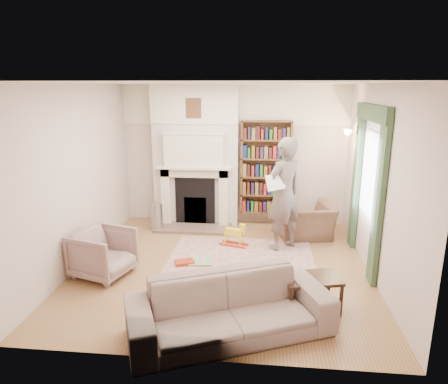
# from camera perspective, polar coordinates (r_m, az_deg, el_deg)

# --- Properties ---
(floor) EXTENTS (4.50, 4.50, 0.00)m
(floor) POSITION_cam_1_polar(r_m,az_deg,el_deg) (6.41, -0.23, -10.56)
(floor) COLOR brown
(floor) RESTS_ON ground
(ceiling) EXTENTS (4.50, 4.50, 0.00)m
(ceiling) POSITION_cam_1_polar(r_m,az_deg,el_deg) (5.79, -0.26, 15.32)
(ceiling) COLOR white
(ceiling) RESTS_ON wall_back
(wall_back) EXTENTS (4.50, 0.00, 4.50)m
(wall_back) POSITION_cam_1_polar(r_m,az_deg,el_deg) (8.15, 1.42, 5.30)
(wall_back) COLOR beige
(wall_back) RESTS_ON floor
(wall_front) EXTENTS (4.50, 0.00, 4.50)m
(wall_front) POSITION_cam_1_polar(r_m,az_deg,el_deg) (3.81, -3.80, -5.97)
(wall_front) COLOR beige
(wall_front) RESTS_ON floor
(wall_left) EXTENTS (0.00, 4.50, 4.50)m
(wall_left) POSITION_cam_1_polar(r_m,az_deg,el_deg) (6.57, -20.16, 2.06)
(wall_left) COLOR beige
(wall_left) RESTS_ON floor
(wall_right) EXTENTS (0.00, 4.50, 4.50)m
(wall_right) POSITION_cam_1_polar(r_m,az_deg,el_deg) (6.14, 21.13, 1.12)
(wall_right) COLOR beige
(wall_right) RESTS_ON floor
(fireplace) EXTENTS (1.70, 0.58, 2.80)m
(fireplace) POSITION_cam_1_polar(r_m,az_deg,el_deg) (8.04, -4.05, 5.04)
(fireplace) COLOR beige
(fireplace) RESTS_ON floor
(bookcase) EXTENTS (1.00, 0.24, 1.85)m
(bookcase) POSITION_cam_1_polar(r_m,az_deg,el_deg) (8.04, 5.97, 3.46)
(bookcase) COLOR brown
(bookcase) RESTS_ON floor
(window) EXTENTS (0.02, 0.90, 1.30)m
(window) POSITION_cam_1_polar(r_m,az_deg,el_deg) (6.50, 20.15, 2.38)
(window) COLOR silver
(window) RESTS_ON wall_right
(curtain_left) EXTENTS (0.07, 0.32, 2.40)m
(curtain_left) POSITION_cam_1_polar(r_m,az_deg,el_deg) (5.90, 21.22, -1.45)
(curtain_left) COLOR #334D32
(curtain_left) RESTS_ON floor
(curtain_right) EXTENTS (0.07, 0.32, 2.40)m
(curtain_right) POSITION_cam_1_polar(r_m,az_deg,el_deg) (7.21, 18.39, 1.66)
(curtain_right) COLOR #334D32
(curtain_right) RESTS_ON floor
(pelmet) EXTENTS (0.09, 1.70, 0.24)m
(pelmet) POSITION_cam_1_polar(r_m,az_deg,el_deg) (6.37, 20.50, 10.59)
(pelmet) COLOR #334D32
(pelmet) RESTS_ON wall_right
(wall_sconce) EXTENTS (0.20, 0.24, 0.24)m
(wall_sconce) POSITION_cam_1_polar(r_m,az_deg,el_deg) (7.45, 16.90, 7.65)
(wall_sconce) COLOR gold
(wall_sconce) RESTS_ON wall_right
(rug) EXTENTS (2.38, 1.84, 0.01)m
(rug) POSITION_cam_1_polar(r_m,az_deg,el_deg) (6.66, 2.43, -9.51)
(rug) COLOR beige
(rug) RESTS_ON floor
(armchair_reading) EXTENTS (1.12, 1.02, 0.63)m
(armchair_reading) POSITION_cam_1_polar(r_m,az_deg,el_deg) (7.64, 11.52, -4.04)
(armchair_reading) COLOR #432A23
(armchair_reading) RESTS_ON floor
(armchair_left) EXTENTS (0.97, 0.95, 0.71)m
(armchair_left) POSITION_cam_1_polar(r_m,az_deg,el_deg) (6.26, -16.87, -8.36)
(armchair_left) COLOR gray
(armchair_left) RESTS_ON floor
(sofa) EXTENTS (2.46, 1.72, 0.67)m
(sofa) POSITION_cam_1_polar(r_m,az_deg,el_deg) (4.69, 0.87, -16.18)
(sofa) COLOR gray
(sofa) RESTS_ON floor
(man_reading) EXTENTS (0.85, 0.82, 1.95)m
(man_reading) POSITION_cam_1_polar(r_m,az_deg,el_deg) (6.84, 8.52, -0.36)
(man_reading) COLOR #5F534C
(man_reading) RESTS_ON floor
(newspaper) EXTENTS (0.36, 0.32, 0.25)m
(newspaper) POSITION_cam_1_polar(r_m,az_deg,el_deg) (6.58, 7.38, 1.40)
(newspaper) COLOR white
(newspaper) RESTS_ON man_reading
(coffee_table) EXTENTS (0.79, 0.60, 0.45)m
(coffee_table) POSITION_cam_1_polar(r_m,az_deg,el_deg) (5.30, 12.25, -13.97)
(coffee_table) COLOR black
(coffee_table) RESTS_ON floor
(paraffin_heater) EXTENTS (0.26, 0.26, 0.55)m
(paraffin_heater) POSITION_cam_1_polar(r_m,az_deg,el_deg) (7.97, -9.62, -3.48)
(paraffin_heater) COLOR #999DA0
(paraffin_heater) RESTS_ON floor
(rocking_horse) EXTENTS (0.53, 0.34, 0.43)m
(rocking_horse) POSITION_cam_1_polar(r_m,az_deg,el_deg) (7.10, 1.41, -6.09)
(rocking_horse) COLOR yellow
(rocking_horse) RESTS_ON rug
(board_game) EXTENTS (0.39, 0.39, 0.03)m
(board_game) POSITION_cam_1_polar(r_m,az_deg,el_deg) (6.54, -3.30, -9.79)
(board_game) COLOR #D6DC4D
(board_game) RESTS_ON rug
(game_box_lid) EXTENTS (0.35, 0.30, 0.05)m
(game_box_lid) POSITION_cam_1_polar(r_m,az_deg,el_deg) (6.49, -5.64, -9.96)
(game_box_lid) COLOR #A12C12
(game_box_lid) RESTS_ON rug
(comic_annuals) EXTENTS (0.74, 0.51, 0.02)m
(comic_annuals) POSITION_cam_1_polar(r_m,az_deg,el_deg) (6.00, 2.30, -12.23)
(comic_annuals) COLOR red
(comic_annuals) RESTS_ON rug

